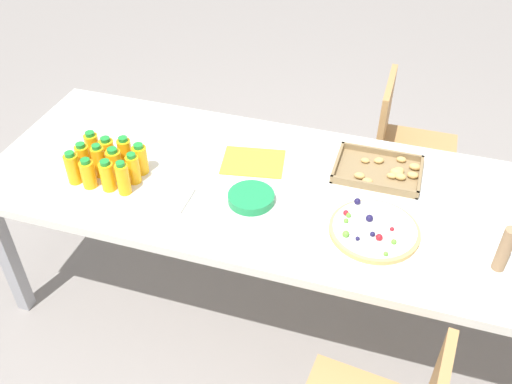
% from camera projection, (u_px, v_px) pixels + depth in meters
% --- Properties ---
extents(ground_plane, '(12.00, 12.00, 0.00)m').
position_uv_depth(ground_plane, '(269.00, 300.00, 2.74)').
color(ground_plane, gray).
extents(party_table, '(2.37, 0.91, 0.72)m').
position_uv_depth(party_table, '(272.00, 196.00, 2.31)').
color(party_table, silver).
rests_on(party_table, ground_plane).
extents(chair_far_right, '(0.40, 0.40, 0.83)m').
position_uv_depth(chair_far_right, '(404.00, 142.00, 2.90)').
color(chair_far_right, '#B7844C').
rests_on(chair_far_right, ground_plane).
extents(juice_bottle_0, '(0.06, 0.06, 0.14)m').
position_uv_depth(juice_bottle_0, '(73.00, 168.00, 2.25)').
color(juice_bottle_0, '#F9AD14').
rests_on(juice_bottle_0, party_table).
extents(juice_bottle_1, '(0.06, 0.06, 0.13)m').
position_uv_depth(juice_bottle_1, '(88.00, 174.00, 2.23)').
color(juice_bottle_1, '#FAAB14').
rests_on(juice_bottle_1, party_table).
extents(juice_bottle_2, '(0.06, 0.06, 0.14)m').
position_uv_depth(juice_bottle_2, '(107.00, 176.00, 2.22)').
color(juice_bottle_2, '#FAAE14').
rests_on(juice_bottle_2, party_table).
extents(juice_bottle_3, '(0.05, 0.05, 0.15)m').
position_uv_depth(juice_bottle_3, '(123.00, 178.00, 2.20)').
color(juice_bottle_3, '#F8AC14').
rests_on(juice_bottle_3, party_table).
extents(juice_bottle_4, '(0.06, 0.06, 0.14)m').
position_uv_depth(juice_bottle_4, '(83.00, 158.00, 2.31)').
color(juice_bottle_4, '#FAAE14').
rests_on(juice_bottle_4, party_table).
extents(juice_bottle_5, '(0.05, 0.05, 0.15)m').
position_uv_depth(juice_bottle_5, '(99.00, 161.00, 2.29)').
color(juice_bottle_5, '#F9AE14').
rests_on(juice_bottle_5, party_table).
extents(juice_bottle_6, '(0.06, 0.06, 0.14)m').
position_uv_depth(juice_bottle_6, '(115.00, 164.00, 2.27)').
color(juice_bottle_6, '#FAAD14').
rests_on(juice_bottle_6, party_table).
extents(juice_bottle_7, '(0.05, 0.05, 0.14)m').
position_uv_depth(juice_bottle_7, '(133.00, 169.00, 2.26)').
color(juice_bottle_7, '#FAAC14').
rests_on(juice_bottle_7, party_table).
extents(juice_bottle_8, '(0.06, 0.06, 0.15)m').
position_uv_depth(juice_bottle_8, '(93.00, 148.00, 2.36)').
color(juice_bottle_8, '#FAAC14').
rests_on(juice_bottle_8, party_table).
extents(juice_bottle_9, '(0.06, 0.06, 0.13)m').
position_uv_depth(juice_bottle_9, '(108.00, 152.00, 2.35)').
color(juice_bottle_9, '#FAAE14').
rests_on(juice_bottle_9, party_table).
extents(juice_bottle_10, '(0.06, 0.06, 0.15)m').
position_uv_depth(juice_bottle_10, '(125.00, 153.00, 2.33)').
color(juice_bottle_10, '#F9AC14').
rests_on(juice_bottle_10, party_table).
extents(juice_bottle_11, '(0.06, 0.06, 0.14)m').
position_uv_depth(juice_bottle_11, '(140.00, 159.00, 2.31)').
color(juice_bottle_11, '#FAAD14').
rests_on(juice_bottle_11, party_table).
extents(fruit_pizza, '(0.33, 0.33, 0.05)m').
position_uv_depth(fruit_pizza, '(374.00, 230.00, 2.06)').
color(fruit_pizza, tan).
rests_on(fruit_pizza, party_table).
extents(snack_tray, '(0.35, 0.26, 0.04)m').
position_uv_depth(snack_tray, '(381.00, 171.00, 2.33)').
color(snack_tray, olive).
rests_on(snack_tray, party_table).
extents(plate_stack, '(0.18, 0.18, 0.03)m').
position_uv_depth(plate_stack, '(251.00, 198.00, 2.19)').
color(plate_stack, '#1E8C4C').
rests_on(plate_stack, party_table).
extents(napkin_stack, '(0.15, 0.15, 0.02)m').
position_uv_depth(napkin_stack, '(170.00, 197.00, 2.21)').
color(napkin_stack, white).
rests_on(napkin_stack, party_table).
extents(cardboard_tube, '(0.04, 0.04, 0.18)m').
position_uv_depth(cardboard_tube, '(505.00, 249.00, 1.87)').
color(cardboard_tube, '#9E7A56').
rests_on(cardboard_tube, party_table).
extents(paper_folder, '(0.29, 0.24, 0.01)m').
position_uv_depth(paper_folder, '(253.00, 162.00, 2.39)').
color(paper_folder, yellow).
rests_on(paper_folder, party_table).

